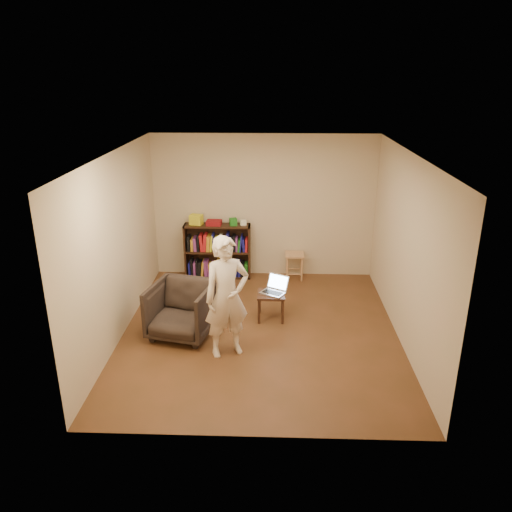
{
  "coord_description": "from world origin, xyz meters",
  "views": [
    {
      "loc": [
        0.17,
        -6.49,
        3.63
      ],
      "look_at": [
        -0.07,
        0.35,
        1.06
      ],
      "focal_mm": 35.0,
      "sensor_mm": 36.0,
      "label": 1
    }
  ],
  "objects_px": {
    "stool": "(295,258)",
    "laptop": "(275,289)",
    "armchair": "(182,310)",
    "person": "(227,297)",
    "bookshelf": "(218,254)",
    "side_table": "(271,297)"
  },
  "relations": [
    {
      "from": "side_table",
      "to": "person",
      "type": "relative_size",
      "value": 0.25
    },
    {
      "from": "stool",
      "to": "side_table",
      "type": "bearing_deg",
      "value": -104.68
    },
    {
      "from": "bookshelf",
      "to": "side_table",
      "type": "xyz_separation_m",
      "value": [
        1.0,
        -1.66,
        -0.09
      ]
    },
    {
      "from": "bookshelf",
      "to": "laptop",
      "type": "relative_size",
      "value": 2.55
    },
    {
      "from": "bookshelf",
      "to": "person",
      "type": "bearing_deg",
      "value": -81.14
    },
    {
      "from": "armchair",
      "to": "laptop",
      "type": "height_order",
      "value": "armchair"
    },
    {
      "from": "laptop",
      "to": "person",
      "type": "bearing_deg",
      "value": -91.49
    },
    {
      "from": "bookshelf",
      "to": "stool",
      "type": "bearing_deg",
      "value": -2.59
    },
    {
      "from": "armchair",
      "to": "person",
      "type": "xyz_separation_m",
      "value": [
        0.7,
        -0.47,
        0.44
      ]
    },
    {
      "from": "bookshelf",
      "to": "side_table",
      "type": "bearing_deg",
      "value": -59.06
    },
    {
      "from": "armchair",
      "to": "person",
      "type": "height_order",
      "value": "person"
    },
    {
      "from": "stool",
      "to": "side_table",
      "type": "relative_size",
      "value": 1.14
    },
    {
      "from": "bookshelf",
      "to": "side_table",
      "type": "distance_m",
      "value": 1.94
    },
    {
      "from": "laptop",
      "to": "person",
      "type": "height_order",
      "value": "person"
    },
    {
      "from": "armchair",
      "to": "side_table",
      "type": "bearing_deg",
      "value": 36.62
    },
    {
      "from": "laptop",
      "to": "bookshelf",
      "type": "bearing_deg",
      "value": 152.11
    },
    {
      "from": "stool",
      "to": "laptop",
      "type": "relative_size",
      "value": 1.03
    },
    {
      "from": "bookshelf",
      "to": "laptop",
      "type": "height_order",
      "value": "bookshelf"
    },
    {
      "from": "stool",
      "to": "laptop",
      "type": "xyz_separation_m",
      "value": [
        -0.36,
        -1.55,
        0.09
      ]
    },
    {
      "from": "side_table",
      "to": "person",
      "type": "bearing_deg",
      "value": -119.36
    },
    {
      "from": "bookshelf",
      "to": "armchair",
      "type": "bearing_deg",
      "value": -97.26
    },
    {
      "from": "side_table",
      "to": "laptop",
      "type": "distance_m",
      "value": 0.15
    }
  ]
}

